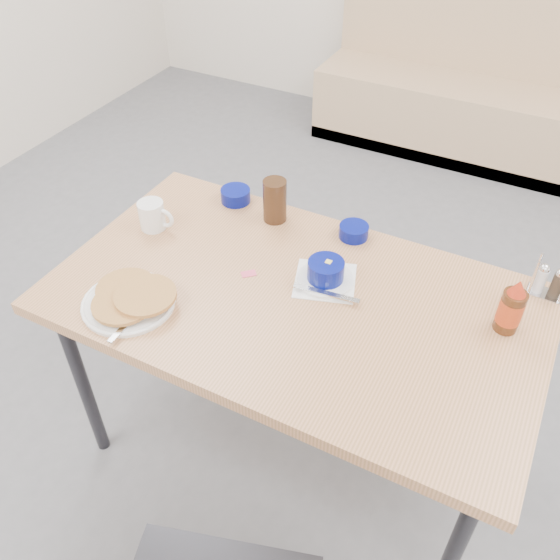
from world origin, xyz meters
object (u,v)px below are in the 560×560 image
at_px(coffee_mug, 153,215).
at_px(butter_bowl, 354,231).
at_px(creamer_bowl, 236,195).
at_px(condiment_caddy, 548,283).
at_px(booth_bench, 476,96).
at_px(grits_setting, 326,273).
at_px(pancake_plate, 130,299).
at_px(amber_tumbler, 275,201).
at_px(syrup_bottle, 511,309).
at_px(dining_table, 294,311).

distance_m(coffee_mug, butter_bowl, 0.65).
relative_size(coffee_mug, butter_bowl, 1.30).
relative_size(creamer_bowl, condiment_caddy, 0.87).
distance_m(booth_bench, creamer_bowl, 2.27).
bearing_deg(creamer_bowl, grits_setting, -28.39).
height_order(pancake_plate, amber_tumbler, amber_tumbler).
bearing_deg(butter_bowl, creamer_bowl, 179.73).
bearing_deg(syrup_bottle, butter_bowl, 159.84).
relative_size(grits_setting, syrup_bottle, 1.42).
bearing_deg(condiment_caddy, pancake_plate, -149.59).
bearing_deg(amber_tumbler, grits_setting, -37.12).
distance_m(grits_setting, creamer_bowl, 0.51).
height_order(dining_table, butter_bowl, butter_bowl).
height_order(dining_table, pancake_plate, pancake_plate).
xyz_separation_m(booth_bench, creamer_bowl, (-0.40, -2.19, 0.43)).
distance_m(booth_bench, butter_bowl, 2.24).
xyz_separation_m(coffee_mug, grits_setting, (0.61, 0.01, -0.02)).
distance_m(dining_table, syrup_bottle, 0.60).
relative_size(grits_setting, creamer_bowl, 2.35).
bearing_deg(pancake_plate, booth_bench, 81.89).
xyz_separation_m(grits_setting, condiment_caddy, (0.58, 0.24, 0.01)).
xyz_separation_m(coffee_mug, syrup_bottle, (1.11, 0.06, 0.02)).
bearing_deg(syrup_bottle, pancake_plate, -157.75).
bearing_deg(creamer_bowl, butter_bowl, -0.27).
xyz_separation_m(butter_bowl, amber_tumbler, (-0.27, -0.03, 0.05)).
xyz_separation_m(pancake_plate, butter_bowl, (0.44, 0.58, 0.00)).
height_order(amber_tumbler, syrup_bottle, syrup_bottle).
height_order(booth_bench, syrup_bottle, booth_bench).
bearing_deg(creamer_bowl, amber_tumbler, -10.63).
bearing_deg(syrup_bottle, booth_bench, 103.22).
bearing_deg(grits_setting, booth_bench, 91.22).
distance_m(booth_bench, condiment_caddy, 2.33).
height_order(dining_table, amber_tumbler, amber_tumbler).
relative_size(pancake_plate, creamer_bowl, 2.74).
relative_size(pancake_plate, amber_tumbler, 1.91).
distance_m(amber_tumbler, condiment_caddy, 0.86).
bearing_deg(condiment_caddy, booth_bench, 107.01).
bearing_deg(creamer_bowl, condiment_caddy, 0.00).
bearing_deg(booth_bench, amber_tumbler, -95.81).
xyz_separation_m(creamer_bowl, amber_tumbler, (0.17, -0.03, 0.05)).
xyz_separation_m(booth_bench, coffee_mug, (-0.55, -2.45, 0.46)).
height_order(coffee_mug, grits_setting, coffee_mug).
bearing_deg(butter_bowl, grits_setting, -87.92).
height_order(pancake_plate, coffee_mug, coffee_mug).
relative_size(dining_table, coffee_mug, 11.35).
distance_m(booth_bench, grits_setting, 2.48).
distance_m(booth_bench, syrup_bottle, 2.50).
distance_m(butter_bowl, syrup_bottle, 0.55).
bearing_deg(condiment_caddy, syrup_bottle, -110.12).
height_order(dining_table, syrup_bottle, syrup_bottle).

